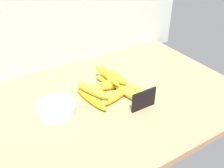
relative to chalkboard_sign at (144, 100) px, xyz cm
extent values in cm
cube|color=tan|center=(-6.00, 12.37, -5.36)|extent=(110.00, 76.00, 3.00)
cube|color=silver|center=(-6.00, 51.37, 28.14)|extent=(130.00, 2.00, 70.00)
cube|color=black|center=(0.00, -0.07, 0.34)|extent=(11.00, 0.80, 8.40)
cube|color=olive|center=(0.00, 0.73, -3.56)|extent=(9.90, 1.20, 0.60)
cylinder|color=silver|center=(-30.21, 16.36, -2.30)|extent=(15.51, 15.51, 3.12)
ellipsoid|color=yellow|center=(-6.62, 10.62, -1.85)|extent=(17.45, 8.41, 4.01)
ellipsoid|color=gold|center=(-15.90, 14.43, -2.13)|extent=(6.59, 20.02, 3.45)
ellipsoid|color=#ADC232|center=(-0.47, 9.24, -1.94)|extent=(7.35, 17.85, 3.83)
ellipsoid|color=yellow|center=(-4.28, 18.93, -1.72)|extent=(18.28, 7.12, 4.27)
ellipsoid|color=gold|center=(-2.27, 21.93, -2.26)|extent=(9.87, 15.19, 3.20)
ellipsoid|color=yellow|center=(3.55, 9.52, -2.15)|extent=(10.48, 15.54, 3.41)
ellipsoid|color=yellow|center=(-2.26, 21.49, 1.48)|extent=(8.94, 20.12, 4.27)
ellipsoid|color=yellow|center=(-3.05, 20.51, 0.98)|extent=(3.84, 15.18, 3.26)
ellipsoid|color=gold|center=(-14.91, 14.86, 1.44)|extent=(9.72, 17.24, 3.70)
camera|label=1|loc=(-51.42, -60.40, 58.58)|focal=39.81mm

